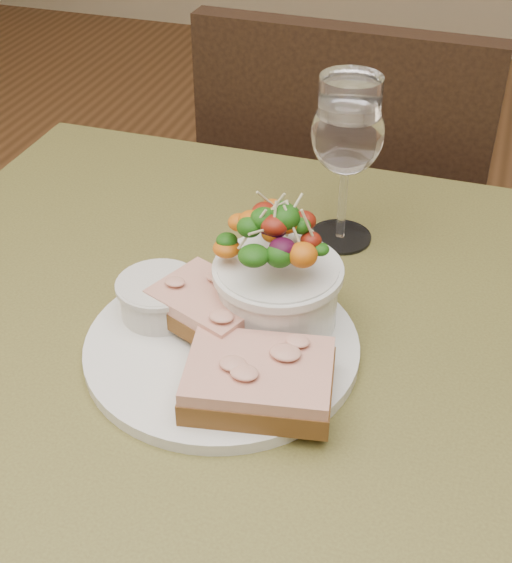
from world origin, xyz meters
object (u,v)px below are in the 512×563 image
(cafe_table, at_px, (231,432))
(chair_far, at_px, (346,315))
(sandwich_back, at_px, (209,306))
(ramekin, at_px, (159,296))
(dinner_plate, at_px, (222,347))
(sandwich_front, at_px, (259,380))
(wine_glass, at_px, (347,138))
(salad_bowl, at_px, (278,268))

(cafe_table, xyz_separation_m, chair_far, (-0.01, 0.66, -0.36))
(sandwich_back, relative_size, ramekin, 1.63)
(dinner_plate, height_order, sandwich_front, sandwich_front)
(chair_far, bearing_deg, dinner_plate, 91.35)
(dinner_plate, bearing_deg, sandwich_front, -45.74)
(sandwich_front, height_order, wine_glass, wine_glass)
(sandwich_front, xyz_separation_m, sandwich_back, (-0.07, 0.07, 0.01))
(sandwich_front, bearing_deg, dinner_plate, 124.33)
(cafe_table, height_order, chair_far, chair_far)
(chair_far, distance_m, dinner_plate, 0.80)
(dinner_plate, bearing_deg, ramekin, 162.27)
(cafe_table, xyz_separation_m, salad_bowl, (0.03, 0.05, 0.17))
(chair_far, distance_m, wine_glass, 0.73)
(dinner_plate, xyz_separation_m, ramekin, (-0.07, 0.02, 0.03))
(dinner_plate, distance_m, sandwich_back, 0.04)
(dinner_plate, bearing_deg, sandwich_back, 134.26)
(cafe_table, xyz_separation_m, dinner_plate, (-0.01, 0.00, 0.11))
(salad_bowl, bearing_deg, cafe_table, -121.49)
(cafe_table, height_order, salad_bowl, salad_bowl)
(dinner_plate, xyz_separation_m, salad_bowl, (0.04, 0.05, 0.07))
(cafe_table, distance_m, salad_bowl, 0.18)
(wine_glass, bearing_deg, ramekin, -123.38)
(dinner_plate, height_order, wine_glass, wine_glass)
(chair_far, distance_m, sandwich_back, 0.81)
(cafe_table, distance_m, sandwich_back, 0.14)
(chair_far, xyz_separation_m, sandwich_back, (-0.02, -0.64, 0.49))
(chair_far, relative_size, salad_bowl, 7.09)
(cafe_table, height_order, sandwich_back, sandwich_back)
(cafe_table, height_order, ramekin, ramekin)
(cafe_table, distance_m, ramekin, 0.16)
(salad_bowl, bearing_deg, chair_far, 93.36)
(wine_glass, bearing_deg, salad_bowl, -97.15)
(sandwich_back, bearing_deg, dinner_plate, -23.03)
(chair_far, relative_size, sandwich_front, 6.60)
(sandwich_front, distance_m, wine_glass, 0.29)
(sandwich_back, bearing_deg, cafe_table, -16.87)
(chair_far, bearing_deg, sandwich_front, 95.63)
(cafe_table, relative_size, wine_glass, 4.57)
(cafe_table, xyz_separation_m, sandwich_front, (0.05, -0.05, 0.13))
(sandwich_back, height_order, ramekin, sandwich_back)
(ramekin, bearing_deg, salad_bowl, 12.81)
(dinner_plate, distance_m, salad_bowl, 0.09)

